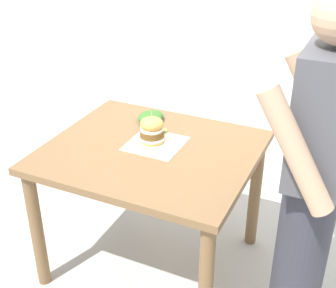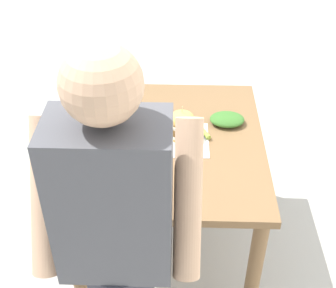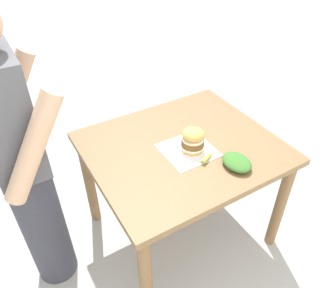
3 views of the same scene
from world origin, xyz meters
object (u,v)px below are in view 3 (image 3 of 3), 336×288
object	(u,v)px
diner_across_table	(23,166)
patio_table	(182,161)
sandwich	(193,140)
side_salad	(237,162)
pickle_spear	(207,158)

from	to	relation	value
diner_across_table	patio_table	bearing A→B (deg)	-99.73
patio_table	sandwich	xyz separation A→B (m)	(-0.06, -0.02, 0.19)
sandwich	side_salad	world-z (taller)	sandwich
pickle_spear	diner_across_table	size ratio (longest dim) A/B	0.05
side_salad	diner_across_table	size ratio (longest dim) A/B	0.11
sandwich	diner_across_table	xyz separation A→B (m)	(0.21, 0.87, 0.04)
patio_table	pickle_spear	size ratio (longest dim) A/B	12.66
diner_across_table	pickle_spear	bearing A→B (deg)	-110.34
pickle_spear	sandwich	bearing A→B (deg)	7.24
patio_table	sandwich	world-z (taller)	sandwich
patio_table	pickle_spear	world-z (taller)	pickle_spear
sandwich	patio_table	bearing A→B (deg)	20.97
side_salad	diner_across_table	bearing A→B (deg)	65.94
patio_table	side_salad	world-z (taller)	side_salad
patio_table	diner_across_table	distance (m)	0.89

